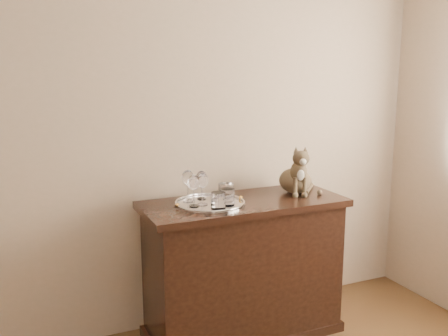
# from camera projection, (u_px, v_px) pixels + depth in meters

# --- Properties ---
(wall_back) EXTENTS (4.00, 0.10, 2.70)m
(wall_back) POSITION_uv_depth(u_px,v_px,m) (127.00, 115.00, 2.86)
(wall_back) COLOR tan
(wall_back) RESTS_ON ground
(sideboard) EXTENTS (1.20, 0.50, 0.85)m
(sideboard) POSITION_uv_depth(u_px,v_px,m) (243.00, 269.00, 3.01)
(sideboard) COLOR black
(sideboard) RESTS_ON ground
(tray) EXTENTS (0.40, 0.40, 0.01)m
(tray) POSITION_uv_depth(u_px,v_px,m) (210.00, 204.00, 2.84)
(tray) COLOR silver
(tray) RESTS_ON sideboard
(wine_glass_a) EXTENTS (0.07, 0.07, 0.18)m
(wine_glass_a) POSITION_uv_depth(u_px,v_px,m) (188.00, 186.00, 2.86)
(wine_glass_a) COLOR white
(wine_glass_a) RESTS_ON tray
(wine_glass_b) EXTENTS (0.06, 0.06, 0.17)m
(wine_glass_b) POSITION_uv_depth(u_px,v_px,m) (202.00, 185.00, 2.91)
(wine_glass_b) COLOR white
(wine_glass_b) RESTS_ON tray
(wine_glass_c) EXTENTS (0.07, 0.07, 0.18)m
(wine_glass_c) POSITION_uv_depth(u_px,v_px,m) (194.00, 191.00, 2.76)
(wine_glass_c) COLOR silver
(wine_glass_c) RESTS_ON tray
(wine_glass_d) EXTENTS (0.07, 0.07, 0.18)m
(wine_glass_d) POSITION_uv_depth(u_px,v_px,m) (202.00, 189.00, 2.79)
(wine_glass_d) COLOR white
(wine_glass_d) RESTS_ON tray
(tumbler_a) EXTENTS (0.09, 0.09, 0.10)m
(tumbler_a) POSITION_uv_depth(u_px,v_px,m) (227.00, 197.00, 2.78)
(tumbler_a) COLOR white
(tumbler_a) RESTS_ON tray
(tumbler_b) EXTENTS (0.08, 0.08, 0.09)m
(tumbler_b) POSITION_uv_depth(u_px,v_px,m) (218.00, 201.00, 2.72)
(tumbler_b) COLOR white
(tumbler_b) RESTS_ON tray
(tumbler_c) EXTENTS (0.09, 0.09, 0.10)m
(tumbler_c) POSITION_uv_depth(u_px,v_px,m) (226.00, 192.00, 2.89)
(tumbler_c) COLOR white
(tumbler_c) RESTS_ON tray
(cat) EXTENTS (0.37, 0.36, 0.31)m
(cat) POSITION_uv_depth(u_px,v_px,m) (296.00, 168.00, 3.08)
(cat) COLOR #493C2B
(cat) RESTS_ON sideboard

